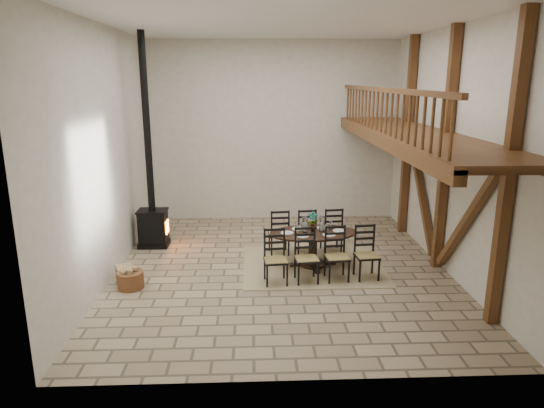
{
  "coord_description": "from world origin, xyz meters",
  "views": [
    {
      "loc": [
        -0.61,
        -9.73,
        3.97
      ],
      "look_at": [
        -0.18,
        0.4,
        1.33
      ],
      "focal_mm": 32.0,
      "sensor_mm": 36.0,
      "label": 1
    }
  ],
  "objects_px": {
    "dining_table": "(314,250)",
    "log_stack": "(125,274)",
    "wood_stove": "(152,202)",
    "log_basket": "(131,279)"
  },
  "relations": [
    {
      "from": "dining_table",
      "to": "wood_stove",
      "type": "relative_size",
      "value": 0.47
    },
    {
      "from": "wood_stove",
      "to": "log_basket",
      "type": "bearing_deg",
      "value": -88.6
    },
    {
      "from": "log_basket",
      "to": "log_stack",
      "type": "bearing_deg",
      "value": 120.54
    },
    {
      "from": "log_basket",
      "to": "log_stack",
      "type": "xyz_separation_m",
      "value": [
        -0.18,
        0.3,
        -0.02
      ]
    },
    {
      "from": "dining_table",
      "to": "log_basket",
      "type": "bearing_deg",
      "value": -171.51
    },
    {
      "from": "log_basket",
      "to": "log_stack",
      "type": "relative_size",
      "value": 0.95
    },
    {
      "from": "log_basket",
      "to": "wood_stove",
      "type": "bearing_deg",
      "value": 90.36
    },
    {
      "from": "dining_table",
      "to": "log_stack",
      "type": "bearing_deg",
      "value": -176.35
    },
    {
      "from": "dining_table",
      "to": "log_basket",
      "type": "distance_m",
      "value": 3.81
    },
    {
      "from": "log_basket",
      "to": "log_stack",
      "type": "height_order",
      "value": "log_basket"
    }
  ]
}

